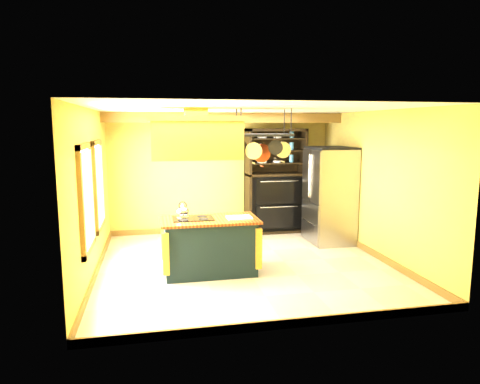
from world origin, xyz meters
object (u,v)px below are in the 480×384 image
object	(u,v)px
refrigerator	(329,197)
hutch	(275,192)
kitchen_island	(210,245)
range_hood	(196,137)
pot_rack	(263,141)

from	to	relation	value
refrigerator	hutch	bearing A→B (deg)	127.29
kitchen_island	range_hood	bearing A→B (deg)	-179.95
refrigerator	hutch	world-z (taller)	hutch
range_hood	kitchen_island	bearing A→B (deg)	0.25
kitchen_island	hutch	size ratio (longest dim) A/B	0.67
refrigerator	hutch	distance (m)	1.42
kitchen_island	refrigerator	distance (m)	3.10
pot_rack	refrigerator	distance (m)	2.59
kitchen_island	pot_rack	distance (m)	1.93
range_hood	refrigerator	distance (m)	3.49
kitchen_island	pot_rack	bearing A→B (deg)	0.41
kitchen_island	range_hood	size ratio (longest dim) A/B	1.07
kitchen_island	refrigerator	xyz separation A→B (m)	(2.71, 1.43, 0.48)
range_hood	refrigerator	world-z (taller)	range_hood
kitchen_island	hutch	bearing A→B (deg)	53.97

